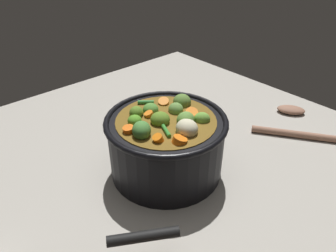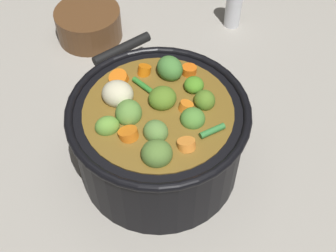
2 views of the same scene
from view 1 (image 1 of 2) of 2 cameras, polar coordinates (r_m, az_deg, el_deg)
ground_plane at (r=0.72m, az=-0.32°, el=-7.77°), size 1.10×1.10×0.00m
cooking_pot at (r=0.67m, az=-0.33°, el=-3.10°), size 0.26×0.26×0.16m
wooden_spoon at (r=0.93m, az=21.59°, el=0.81°), size 0.21×0.22×0.02m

